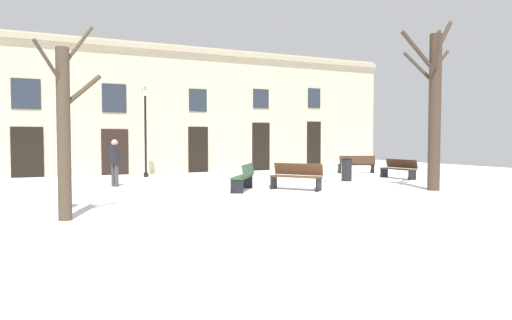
# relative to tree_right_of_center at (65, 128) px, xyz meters

# --- Properties ---
(ground_plane) EXTENTS (37.49, 37.49, 0.00)m
(ground_plane) POSITION_rel_tree_right_of_center_xyz_m (6.27, 2.22, -1.94)
(ground_plane) COLOR white
(building_facade) EXTENTS (23.43, 0.60, 6.58)m
(building_facade) POSITION_rel_tree_right_of_center_xyz_m (6.26, 12.57, 1.40)
(building_facade) COLOR beige
(building_facade) RESTS_ON ground
(tree_right_of_center) EXTENTS (1.37, 1.27, 4.16)m
(tree_right_of_center) POSITION_rel_tree_right_of_center_xyz_m (0.00, 0.00, 0.00)
(tree_right_of_center) COLOR #4C3D2D
(tree_right_of_center) RESTS_ON ground
(tree_foreground) EXTENTS (2.08, 2.25, 5.77)m
(tree_foreground) POSITION_rel_tree_right_of_center_xyz_m (11.36, 1.02, 0.92)
(tree_foreground) COLOR #423326
(tree_foreground) RESTS_ON ground
(streetlamp) EXTENTS (0.30, 0.30, 4.13)m
(streetlamp) POSITION_rel_tree_right_of_center_xyz_m (3.47, 10.39, 0.58)
(streetlamp) COLOR black
(streetlamp) RESTS_ON ground
(litter_bin) EXTENTS (0.44, 0.44, 0.93)m
(litter_bin) POSITION_rel_tree_right_of_center_xyz_m (10.72, 5.02, -1.47)
(litter_bin) COLOR black
(litter_bin) RESTS_ON ground
(bench_far_corner) EXTENTS (1.49, 1.71, 0.91)m
(bench_far_corner) POSITION_rel_tree_right_of_center_xyz_m (7.21, 2.99, -1.47)
(bench_far_corner) COLOR #51331E
(bench_far_corner) RESTS_ON ground
(bench_near_lamp) EXTENTS (1.36, 1.68, 0.90)m
(bench_near_lamp) POSITION_rel_tree_right_of_center_xyz_m (5.48, 3.48, -1.47)
(bench_near_lamp) COLOR #2D4C33
(bench_near_lamp) RESTS_ON ground
(bench_facing_shops) EXTENTS (1.91, 1.12, 0.91)m
(bench_facing_shops) POSITION_rel_tree_right_of_center_xyz_m (13.78, 8.43, -1.47)
(bench_facing_shops) COLOR #3D2819
(bench_facing_shops) RESTS_ON ground
(bench_back_to_back_right) EXTENTS (0.63, 1.81, 0.85)m
(bench_back_to_back_right) POSITION_rel_tree_right_of_center_xyz_m (13.51, 5.05, -1.50)
(bench_back_to_back_right) COLOR #3D2819
(bench_back_to_back_right) RESTS_ON ground
(person_near_bench) EXTENTS (0.39, 0.44, 1.72)m
(person_near_bench) POSITION_rel_tree_right_of_center_xyz_m (1.70, 6.62, -0.99)
(person_near_bench) COLOR #403D3A
(person_near_bench) RESTS_ON ground
(person_crossing_plaza) EXTENTS (0.22, 0.38, 1.56)m
(person_crossing_plaza) POSITION_rel_tree_right_of_center_xyz_m (-0.04, 1.59, -1.08)
(person_crossing_plaza) COLOR black
(person_crossing_plaza) RESTS_ON ground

